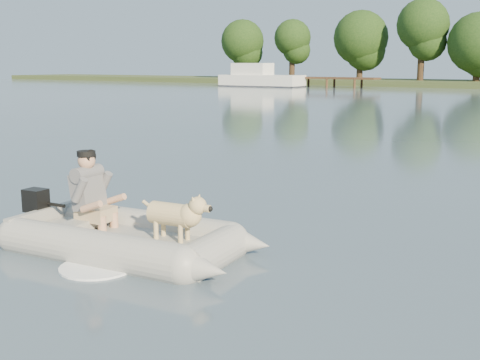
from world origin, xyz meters
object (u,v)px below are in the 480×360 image
Objects in this scene: dog at (171,218)px; cabin_cruiser at (262,75)px; man at (89,188)px; dinghy at (128,208)px; dock at (296,82)px.

dog is 56.94m from cabin_cruiser.
cabin_cruiser is (-27.80, 49.09, 0.48)m from man.
dinghy is at bearing -4.24° from man.
man is at bearing -180.00° from dog.
dock is 57.17m from man.
cabin_cruiser reaches higher than man.
man is at bearing -64.13° from dock.
dock is at bearing 109.59° from man.
man is (-0.67, -0.02, 0.18)m from dinghy.
dinghy is at bearing -63.51° from dock.
dock is 20.13× the size of dog.
dog is (1.28, 0.14, -0.25)m from man.
dog is at bearing -62.92° from dock.
man reaches higher than dock.
dog is at bearing 4.57° from dinghy.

